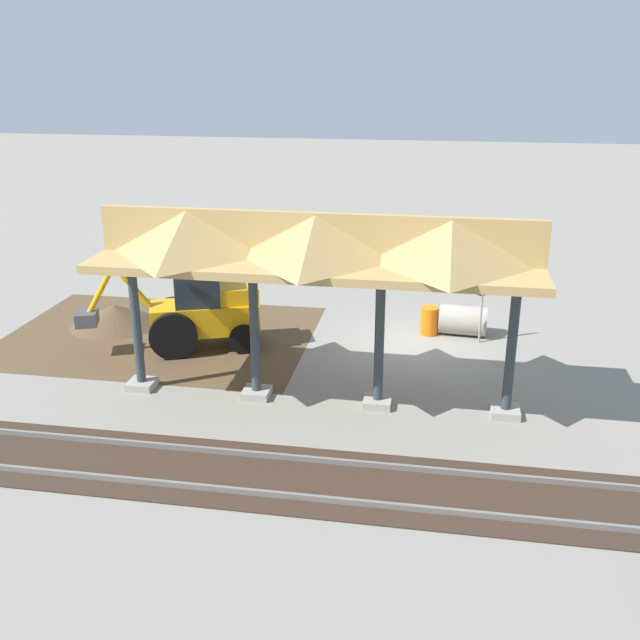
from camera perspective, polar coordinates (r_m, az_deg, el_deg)
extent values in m
plane|color=gray|center=(22.22, 7.35, -1.91)|extent=(120.00, 120.00, 0.00)
cube|color=brown|center=(23.28, -12.72, -1.21)|extent=(9.60, 7.00, 0.01)
cube|color=#9E998E|center=(18.29, 14.59, -7.11)|extent=(0.70, 0.70, 0.20)
cylinder|color=#2D383D|center=(17.60, 15.07, -2.17)|extent=(0.24, 0.24, 3.60)
cube|color=#9E998E|center=(18.24, 4.61, -6.55)|extent=(0.70, 0.70, 0.20)
cylinder|color=#2D383D|center=(17.55, 4.77, -1.58)|extent=(0.24, 0.24, 3.60)
cube|color=#9E998E|center=(18.73, -5.10, -5.82)|extent=(0.70, 0.70, 0.20)
cylinder|color=#2D383D|center=(18.05, -5.26, -0.96)|extent=(0.24, 0.24, 3.60)
cube|color=#9E998E|center=(19.72, -14.05, -5.00)|extent=(0.70, 0.70, 0.20)
cylinder|color=#2D383D|center=(19.08, -14.48, -0.37)|extent=(0.24, 0.24, 3.60)
cube|color=tan|center=(17.13, -0.33, 4.66)|extent=(10.68, 3.20, 0.20)
cube|color=tan|center=(16.97, -0.34, 6.77)|extent=(10.68, 0.20, 1.10)
pyramid|color=tan|center=(16.73, 10.44, 6.24)|extent=(2.84, 3.20, 1.10)
pyramid|color=tan|center=(16.97, -0.34, 6.77)|extent=(2.84, 3.20, 1.10)
pyramid|color=tan|center=(17.78, -10.49, 7.05)|extent=(2.84, 3.20, 1.10)
cube|color=slate|center=(15.62, 6.05, -11.64)|extent=(60.00, 0.08, 0.15)
cube|color=slate|center=(14.41, 5.64, -14.61)|extent=(60.00, 0.08, 0.15)
cube|color=#38281E|center=(15.04, 5.85, -13.25)|extent=(60.00, 2.58, 0.03)
cylinder|color=gray|center=(22.35, 12.78, 0.74)|extent=(0.06, 0.06, 2.09)
cylinder|color=red|center=(22.09, 12.95, 2.83)|extent=(0.70, 0.36, 0.76)
cube|color=orange|center=(21.74, -9.16, 0.23)|extent=(3.45, 2.32, 0.90)
cube|color=#1E262D|center=(21.38, -9.87, 3.10)|extent=(1.62, 1.54, 1.40)
cube|color=orange|center=(21.55, -6.54, 2.15)|extent=(1.46, 1.42, 0.50)
cylinder|color=black|center=(22.51, -11.62, 0.04)|extent=(1.42, 0.76, 1.40)
cylinder|color=black|center=(21.17, -11.66, -1.27)|extent=(1.42, 0.76, 1.40)
cylinder|color=black|center=(22.57, -6.38, -0.29)|extent=(0.95, 0.59, 0.90)
cylinder|color=black|center=(21.35, -6.12, -1.49)|extent=(0.95, 0.59, 0.90)
cylinder|color=orange|center=(21.47, -14.82, 2.66)|extent=(1.06, 0.53, 1.41)
cylinder|color=orange|center=(21.60, -17.19, 2.19)|extent=(1.03, 0.51, 1.64)
cube|color=#47474C|center=(21.90, -18.15, 0.17)|extent=(0.84, 0.96, 0.40)
cone|color=brown|center=(24.56, -16.04, -0.38)|extent=(5.82, 5.82, 1.40)
cylinder|color=#9E9384|center=(23.11, 11.38, -0.02)|extent=(1.54, 1.06, 0.95)
cylinder|color=black|center=(23.14, 9.57, 0.13)|extent=(0.07, 0.61, 0.62)
cylinder|color=orange|center=(22.95, 8.75, -0.06)|extent=(0.56, 0.56, 0.90)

